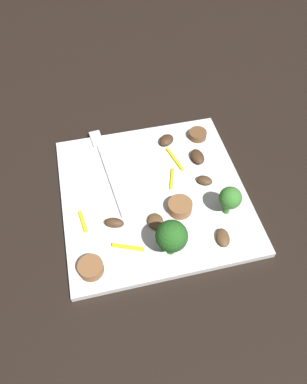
{
  "coord_description": "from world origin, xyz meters",
  "views": [
    {
      "loc": [
        -0.3,
        0.07,
        0.43
      ],
      "look_at": [
        0.0,
        0.0,
        0.01
      ],
      "focal_mm": 32.93,
      "sensor_mm": 36.0,
      "label": 1
    }
  ],
  "objects": [
    {
      "name": "fork",
      "position": [
        0.07,
        0.06,
        0.01
      ],
      "size": [
        0.18,
        0.03,
        0.0
      ],
      "rotation": [
        0.0,
        0.0,
        0.11
      ],
      "color": "silver",
      "rests_on": "plate"
    },
    {
      "name": "pepper_strip_2",
      "position": [
        -0.08,
        0.05,
        0.01
      ],
      "size": [
        0.02,
        0.04,
        0.0
      ],
      "primitive_type": "cube",
      "rotation": [
        0.0,
        0.0,
        4.33
      ],
      "color": "yellow",
      "rests_on": "plate"
    },
    {
      "name": "mushroom_2",
      "position": [
        0.05,
        -0.08,
        0.02
      ],
      "size": [
        0.03,
        0.02,
        0.01
      ],
      "primitive_type": "ellipsoid",
      "rotation": [
        0.0,
        0.0,
        3.21
      ],
      "color": "#422B19",
      "rests_on": "plate"
    },
    {
      "name": "broccoli_floret_0",
      "position": [
        -0.06,
        -0.09,
        0.04
      ],
      "size": [
        0.03,
        0.03,
        0.05
      ],
      "color": "#408630",
      "rests_on": "plate"
    },
    {
      "name": "broccoli_floret_1",
      "position": [
        -0.1,
        0.0,
        0.05
      ],
      "size": [
        0.04,
        0.04,
        0.06
      ],
      "color": "#296420",
      "rests_on": "plate"
    },
    {
      "name": "pepper_strip_3",
      "position": [
        0.02,
        -0.03,
        0.01
      ],
      "size": [
        0.04,
        0.02,
        0.0
      ],
      "primitive_type": "cube",
      "rotation": [
        0.0,
        0.0,
        2.82
      ],
      "color": "yellow",
      "rests_on": "plate"
    },
    {
      "name": "pepper_strip_0",
      "position": [
        -0.03,
        0.11,
        0.01
      ],
      "size": [
        0.04,
        0.01,
        0.0
      ],
      "primitive_type": "cube",
      "rotation": [
        0.0,
        0.0,
        0.13
      ],
      "color": "yellow",
      "rests_on": "plate"
    },
    {
      "name": "ground_plane",
      "position": [
        0.0,
        0.0,
        0.0
      ],
      "size": [
        1.4,
        1.4,
        0.0
      ],
      "primitive_type": "plane",
      "color": "black"
    },
    {
      "name": "mushroom_0",
      "position": [
        0.0,
        -0.08,
        0.02
      ],
      "size": [
        0.03,
        0.03,
        0.01
      ],
      "primitive_type": "ellipsoid",
      "rotation": [
        0.0,
        0.0,
        4.09
      ],
      "color": "#4C331E",
      "rests_on": "plate"
    },
    {
      "name": "mushroom_4",
      "position": [
        -0.05,
        0.01,
        0.01
      ],
      "size": [
        0.03,
        0.02,
        0.01
      ],
      "primitive_type": "ellipsoid",
      "rotation": [
        0.0,
        0.0,
        3.17
      ],
      "color": "brown",
      "rests_on": "plate"
    },
    {
      "name": "pepper_strip_1",
      "position": [
        0.05,
        -0.05,
        0.01
      ],
      "size": [
        0.05,
        0.02,
        0.0
      ],
      "primitive_type": "cube",
      "rotation": [
        0.0,
        0.0,
        0.24
      ],
      "color": "yellow",
      "rests_on": "plate"
    },
    {
      "name": "sausage_slice_1",
      "position": [
        0.09,
        -0.1,
        0.02
      ],
      "size": [
        0.04,
        0.04,
        0.01
      ],
      "primitive_type": "cylinder",
      "rotation": [
        0.0,
        0.0,
        0.9
      ],
      "color": "brown",
      "rests_on": "plate"
    },
    {
      "name": "mushroom_5",
      "position": [
        0.09,
        -0.04,
        0.02
      ],
      "size": [
        0.03,
        0.03,
        0.01
      ],
      "primitive_type": "ellipsoid",
      "rotation": [
        0.0,
        0.0,
        2.25
      ],
      "color": "#422B19",
      "rests_on": "plate"
    },
    {
      "name": "sausage_slice_0",
      "position": [
        -0.04,
        -0.03,
        0.02
      ],
      "size": [
        0.04,
        0.04,
        0.02
      ],
      "primitive_type": "cylinder",
      "rotation": [
        0.0,
        0.0,
        0.1
      ],
      "color": "brown",
      "rests_on": "plate"
    },
    {
      "name": "mushroom_1",
      "position": [
        -0.04,
        0.07,
        0.02
      ],
      "size": [
        0.02,
        0.03,
        0.01
      ],
      "primitive_type": "ellipsoid",
      "rotation": [
        0.0,
        0.0,
        1.2
      ],
      "color": "#4C331E",
      "rests_on": "plate"
    },
    {
      "name": "sausage_slice_2",
      "position": [
        -0.1,
        0.1,
        0.02
      ],
      "size": [
        0.04,
        0.04,
        0.02
      ],
      "primitive_type": "cylinder",
      "rotation": [
        0.0,
        0.0,
        2.86
      ],
      "color": "brown",
      "rests_on": "plate"
    },
    {
      "name": "mushroom_3",
      "position": [
        -0.1,
        -0.07,
        0.02
      ],
      "size": [
        0.03,
        0.02,
        0.01
      ],
      "primitive_type": "ellipsoid",
      "rotation": [
        0.0,
        0.0,
        6.14
      ],
      "color": "brown",
      "rests_on": "plate"
    },
    {
      "name": "plate",
      "position": [
        0.0,
        0.0,
        0.01
      ],
      "size": [
        0.27,
        0.27,
        0.01
      ],
      "primitive_type": "cube",
      "color": "white",
      "rests_on": "ground_plane"
    }
  ]
}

